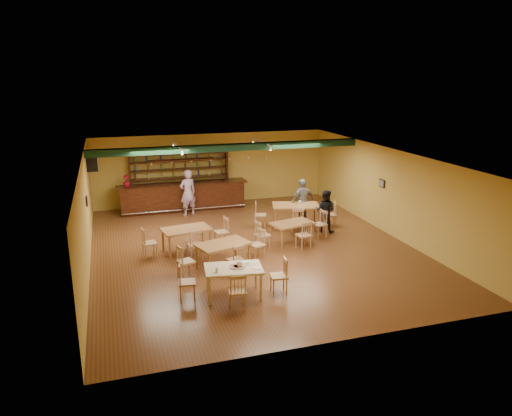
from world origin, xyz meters
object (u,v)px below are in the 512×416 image
object	(u,v)px
dining_table_c	(223,255)
near_table	(234,282)
bar_counter	(183,197)
dining_table_d	(292,233)
patron_bar	(188,193)
dining_table_b	(295,216)
dining_table_a	(187,240)
patron_right_a	(325,211)

from	to	relation	value
dining_table_c	near_table	bearing A→B (deg)	-112.90
bar_counter	dining_table_d	size ratio (longest dim) A/B	3.83
bar_counter	patron_bar	world-z (taller)	patron_bar
dining_table_b	bar_counter	bearing A→B (deg)	151.97
dining_table_c	dining_table_d	distance (m)	3.05
bar_counter	dining_table_a	distance (m)	4.87
patron_bar	dining_table_d	bearing A→B (deg)	106.77
dining_table_c	patron_bar	bearing A→B (deg)	72.99
dining_table_a	dining_table_b	bearing A→B (deg)	7.78
dining_table_a	patron_bar	distance (m)	4.10
bar_counter	dining_table_c	bearing A→B (deg)	-88.80
dining_table_c	bar_counter	bearing A→B (deg)	73.61
dining_table_d	near_table	size ratio (longest dim) A/B	0.97
dining_table_d	patron_bar	distance (m)	5.08
patron_right_a	dining_table_b	bearing A→B (deg)	-2.93
dining_table_a	patron_right_a	xyz separation A→B (m)	(5.03, 0.52, 0.39)
dining_table_a	patron_right_a	world-z (taller)	patron_right_a
dining_table_a	near_table	world-z (taller)	near_table
bar_counter	dining_table_a	bearing A→B (deg)	-97.64
bar_counter	dining_table_b	xyz separation A→B (m)	(3.58, -3.49, -0.15)
dining_table_a	dining_table_b	world-z (taller)	dining_table_b
dining_table_c	near_table	world-z (taller)	near_table
dining_table_d	patron_right_a	bearing A→B (deg)	13.22
near_table	patron_bar	size ratio (longest dim) A/B	0.78
patron_bar	patron_right_a	bearing A→B (deg)	124.82
near_table	dining_table_d	bearing A→B (deg)	56.88
dining_table_d	bar_counter	bearing A→B (deg)	106.34
dining_table_b	near_table	world-z (taller)	dining_table_b
dining_table_b	patron_right_a	distance (m)	1.18
dining_table_b	dining_table_c	xyz separation A→B (m)	(-3.44, -2.99, -0.05)
patron_bar	bar_counter	bearing A→B (deg)	-100.83
bar_counter	patron_right_a	distance (m)	6.14
patron_bar	near_table	bearing A→B (deg)	72.80
patron_bar	patron_right_a	xyz separation A→B (m)	(4.30, -3.47, -0.16)
bar_counter	dining_table_d	bearing A→B (deg)	-60.74
dining_table_a	patron_bar	world-z (taller)	patron_bar
near_table	patron_bar	xyz separation A→B (m)	(0.12, 7.56, 0.54)
bar_counter	dining_table_a	size ratio (longest dim) A/B	3.55
dining_table_b	dining_table_c	distance (m)	4.56
dining_table_c	patron_right_a	distance (m)	4.79
patron_bar	dining_table_a	bearing A→B (deg)	63.41
dining_table_d	patron_bar	size ratio (longest dim) A/B	0.75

